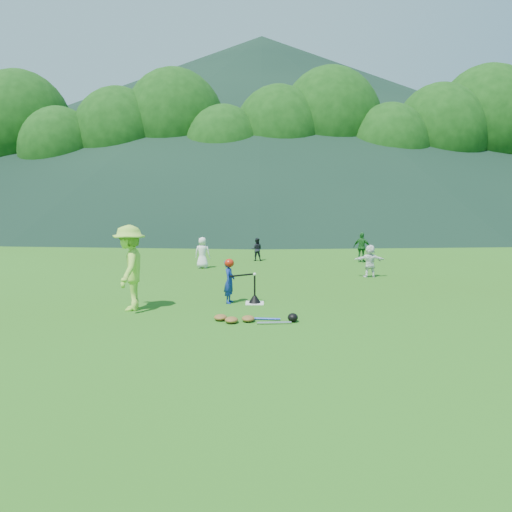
# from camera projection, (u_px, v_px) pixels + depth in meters

# --- Properties ---
(ground) EXTENTS (120.00, 120.00, 0.00)m
(ground) POSITION_uv_depth(u_px,v_px,m) (255.00, 303.00, 12.44)
(ground) COLOR #2B6016
(ground) RESTS_ON ground
(home_plate) EXTENTS (0.45, 0.45, 0.02)m
(home_plate) POSITION_uv_depth(u_px,v_px,m) (255.00, 303.00, 12.44)
(home_plate) COLOR silver
(home_plate) RESTS_ON ground
(baseball) EXTENTS (0.08, 0.08, 0.08)m
(baseball) POSITION_uv_depth(u_px,v_px,m) (255.00, 274.00, 12.35)
(baseball) COLOR white
(baseball) RESTS_ON batting_tee
(batter_child) EXTENTS (0.32, 0.44, 1.09)m
(batter_child) POSITION_uv_depth(u_px,v_px,m) (229.00, 281.00, 12.45)
(batter_child) COLOR navy
(batter_child) RESTS_ON ground
(adult_coach) EXTENTS (0.83, 1.34, 2.00)m
(adult_coach) POSITION_uv_depth(u_px,v_px,m) (130.00, 268.00, 11.64)
(adult_coach) COLOR #9CDC40
(adult_coach) RESTS_ON ground
(fielder_a) EXTENTS (0.60, 0.42, 1.16)m
(fielder_a) POSITION_uv_depth(u_px,v_px,m) (202.00, 253.00, 18.60)
(fielder_a) COLOR white
(fielder_a) RESTS_ON ground
(fielder_b) EXTENTS (0.50, 0.40, 0.95)m
(fielder_b) POSITION_uv_depth(u_px,v_px,m) (257.00, 249.00, 20.83)
(fielder_b) COLOR black
(fielder_b) RESTS_ON ground
(fielder_c) EXTENTS (0.77, 0.61, 1.22)m
(fielder_c) POSITION_uv_depth(u_px,v_px,m) (362.00, 247.00, 20.32)
(fielder_c) COLOR #1D6223
(fielder_c) RESTS_ON ground
(fielder_d) EXTENTS (1.02, 0.36, 1.08)m
(fielder_d) POSITION_uv_depth(u_px,v_px,m) (370.00, 261.00, 16.51)
(fielder_d) COLOR white
(fielder_d) RESTS_ON ground
(batting_tee) EXTENTS (0.30, 0.30, 0.68)m
(batting_tee) POSITION_uv_depth(u_px,v_px,m) (255.00, 298.00, 12.43)
(batting_tee) COLOR black
(batting_tee) RESTS_ON home_plate
(batter_gear) EXTENTS (0.71, 0.30, 0.45)m
(batter_gear) POSITION_uv_depth(u_px,v_px,m) (230.00, 264.00, 12.40)
(batter_gear) COLOR #B21F0B
(batter_gear) RESTS_ON ground
(equipment_pile) EXTENTS (1.80, 0.56, 0.19)m
(equipment_pile) POSITION_uv_depth(u_px,v_px,m) (248.00, 319.00, 10.61)
(equipment_pile) COLOR olive
(equipment_pile) RESTS_ON ground
(outfield_fence) EXTENTS (70.07, 0.08, 1.33)m
(outfield_fence) POSITION_uv_depth(u_px,v_px,m) (260.00, 222.00, 40.17)
(outfield_fence) COLOR gray
(outfield_fence) RESTS_ON ground
(tree_line) EXTENTS (70.04, 11.40, 14.82)m
(tree_line) POSITION_uv_depth(u_px,v_px,m) (263.00, 136.00, 45.08)
(tree_line) COLOR #382314
(tree_line) RESTS_ON ground
(distant_hills) EXTENTS (155.00, 140.00, 32.00)m
(distant_hills) POSITION_uv_depth(u_px,v_px,m) (220.00, 130.00, 92.04)
(distant_hills) COLOR black
(distant_hills) RESTS_ON ground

